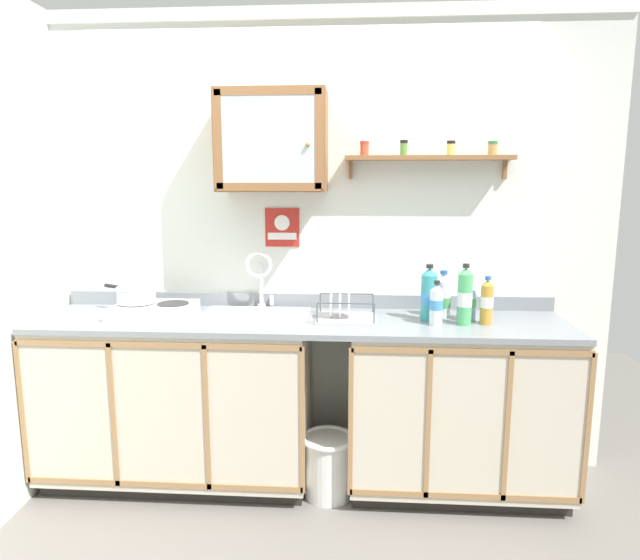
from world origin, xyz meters
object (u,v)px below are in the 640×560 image
(bottle_detergent_teal_3, at_px, (429,295))
(trash_bin, at_px, (328,464))
(hot_plate_stove, at_px, (154,310))
(warning_sign, at_px, (282,228))
(bottle_juice_amber_5, at_px, (487,302))
(dish_rack, at_px, (344,313))
(wall_cabinet, at_px, (272,141))
(bottle_water_blue_0, at_px, (469,301))
(bottle_water_clear_4, at_px, (436,305))
(sink, at_px, (255,321))
(saucepan, at_px, (136,294))
(bottle_opaque_white_1, at_px, (443,297))
(bottle_soda_green_2, at_px, (465,297))

(bottle_detergent_teal_3, relative_size, trash_bin, 0.88)
(hot_plate_stove, distance_m, warning_sign, 0.85)
(bottle_juice_amber_5, xyz_separation_m, dish_rack, (-0.73, 0.05, -0.08))
(wall_cabinet, relative_size, warning_sign, 2.67)
(hot_plate_stove, distance_m, bottle_juice_amber_5, 1.78)
(hot_plate_stove, relative_size, bottle_water_blue_0, 1.94)
(bottle_water_clear_4, bearing_deg, sink, 173.15)
(bottle_water_blue_0, distance_m, bottle_juice_amber_5, 0.11)
(bottle_detergent_teal_3, distance_m, bottle_water_clear_4, 0.11)
(dish_rack, bearing_deg, warning_sign, 142.34)
(saucepan, height_order, wall_cabinet, wall_cabinet)
(hot_plate_stove, bearing_deg, warning_sign, 21.90)
(sink, height_order, bottle_water_clear_4, sink)
(bottle_water_blue_0, distance_m, warning_sign, 1.11)
(wall_cabinet, height_order, warning_sign, wall_cabinet)
(bottle_juice_amber_5, relative_size, dish_rack, 0.79)
(bottle_detergent_teal_3, distance_m, warning_sign, 0.91)
(bottle_opaque_white_1, relative_size, bottle_juice_amber_5, 1.01)
(bottle_detergent_teal_3, xyz_separation_m, warning_sign, (-0.81, 0.27, 0.33))
(hot_plate_stove, xyz_separation_m, dish_rack, (1.04, -0.01, 0.00))
(wall_cabinet, xyz_separation_m, trash_bin, (0.32, -0.28, -1.71))
(bottle_water_blue_0, height_order, bottle_opaque_white_1, bottle_opaque_white_1)
(bottle_water_blue_0, bearing_deg, saucepan, 179.97)
(wall_cabinet, bearing_deg, warning_sign, 76.81)
(bottle_juice_amber_5, xyz_separation_m, warning_sign, (-1.10, 0.33, 0.35))
(hot_plate_stove, distance_m, saucepan, 0.14)
(dish_rack, relative_size, warning_sign, 1.44)
(bottle_opaque_white_1, bearing_deg, bottle_soda_green_2, -63.05)
(bottle_water_blue_0, bearing_deg, bottle_water_clear_4, -146.88)
(bottle_soda_green_2, bearing_deg, bottle_juice_amber_5, 9.01)
(bottle_soda_green_2, distance_m, bottle_juice_amber_5, 0.12)
(sink, xyz_separation_m, bottle_soda_green_2, (1.10, -0.09, 0.17))
(bottle_water_blue_0, height_order, bottle_juice_amber_5, bottle_juice_amber_5)
(saucepan, xyz_separation_m, bottle_water_clear_4, (1.62, -0.12, -0.01))
(bottle_soda_green_2, bearing_deg, trash_bin, -175.00)
(bottle_opaque_white_1, bearing_deg, sink, -176.01)
(bottle_water_clear_4, distance_m, bottle_juice_amber_5, 0.26)
(sink, relative_size, wall_cabinet, 0.98)
(dish_rack, bearing_deg, bottle_detergent_teal_3, 1.42)
(bottle_juice_amber_5, height_order, wall_cabinet, wall_cabinet)
(bottle_water_blue_0, height_order, warning_sign, warning_sign)
(bottle_water_blue_0, distance_m, bottle_detergent_teal_3, 0.22)
(bottle_soda_green_2, bearing_deg, sink, 175.09)
(saucepan, distance_m, trash_bin, 1.40)
(sink, distance_m, warning_sign, 0.57)
(bottle_opaque_white_1, bearing_deg, bottle_water_blue_0, -27.07)
(hot_plate_stove, bearing_deg, bottle_juice_amber_5, -1.85)
(hot_plate_stove, bearing_deg, bottle_water_blue_0, 0.86)
(bottle_detergent_teal_3, bearing_deg, bottle_juice_amber_5, -11.45)
(bottle_water_clear_4, relative_size, trash_bin, 0.68)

